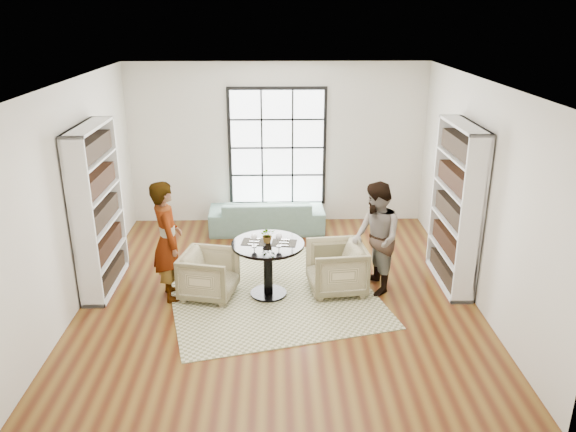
{
  "coord_description": "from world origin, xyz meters",
  "views": [
    {
      "loc": [
        -0.03,
        -7.25,
        3.88
      ],
      "look_at": [
        0.14,
        0.4,
        1.04
      ],
      "focal_mm": 35.0,
      "sensor_mm": 36.0,
      "label": 1
    }
  ],
  "objects_px": {
    "wine_glass_left": "(254,237)",
    "flower_centerpiece": "(268,235)",
    "person_left": "(167,241)",
    "wine_glass_right": "(279,237)",
    "pedestal_table": "(268,258)",
    "person_right": "(376,239)",
    "armchair_left": "(209,275)",
    "sofa": "(267,215)",
    "armchair_right": "(336,268)"
  },
  "relations": [
    {
      "from": "wine_glass_right",
      "to": "pedestal_table",
      "type": "bearing_deg",
      "value": 141.99
    },
    {
      "from": "armchair_left",
      "to": "wine_glass_right",
      "type": "relative_size",
      "value": 3.83
    },
    {
      "from": "sofa",
      "to": "wine_glass_left",
      "type": "bearing_deg",
      "value": 85.42
    },
    {
      "from": "sofa",
      "to": "wine_glass_right",
      "type": "bearing_deg",
      "value": 92.79
    },
    {
      "from": "pedestal_table",
      "to": "armchair_left",
      "type": "relative_size",
      "value": 1.38
    },
    {
      "from": "armchair_right",
      "to": "flower_centerpiece",
      "type": "height_order",
      "value": "flower_centerpiece"
    },
    {
      "from": "pedestal_table",
      "to": "flower_centerpiece",
      "type": "bearing_deg",
      "value": 90.36
    },
    {
      "from": "armchair_left",
      "to": "wine_glass_right",
      "type": "xyz_separation_m",
      "value": [
        0.99,
        -0.11,
        0.61
      ]
    },
    {
      "from": "wine_glass_left",
      "to": "flower_centerpiece",
      "type": "xyz_separation_m",
      "value": [
        0.18,
        0.14,
        -0.02
      ]
    },
    {
      "from": "person_right",
      "to": "person_left",
      "type": "bearing_deg",
      "value": -97.25
    },
    {
      "from": "armchair_left",
      "to": "person_left",
      "type": "relative_size",
      "value": 0.43
    },
    {
      "from": "armchair_right",
      "to": "wine_glass_left",
      "type": "relative_size",
      "value": 4.26
    },
    {
      "from": "wine_glass_left",
      "to": "armchair_right",
      "type": "bearing_deg",
      "value": 11.36
    },
    {
      "from": "sofa",
      "to": "flower_centerpiece",
      "type": "bearing_deg",
      "value": 89.51
    },
    {
      "from": "person_left",
      "to": "flower_centerpiece",
      "type": "bearing_deg",
      "value": -107.58
    },
    {
      "from": "wine_glass_left",
      "to": "wine_glass_right",
      "type": "xyz_separation_m",
      "value": [
        0.34,
        0.0,
        0.0
      ]
    },
    {
      "from": "pedestal_table",
      "to": "sofa",
      "type": "relative_size",
      "value": 0.49
    },
    {
      "from": "pedestal_table",
      "to": "wine_glass_right",
      "type": "distance_m",
      "value": 0.41
    },
    {
      "from": "sofa",
      "to": "person_right",
      "type": "bearing_deg",
      "value": 121.81
    },
    {
      "from": "person_left",
      "to": "person_right",
      "type": "relative_size",
      "value": 1.06
    },
    {
      "from": "person_left",
      "to": "person_right",
      "type": "distance_m",
      "value": 2.92
    },
    {
      "from": "person_left",
      "to": "pedestal_table",
      "type": "bearing_deg",
      "value": -108.5
    },
    {
      "from": "pedestal_table",
      "to": "wine_glass_left",
      "type": "bearing_deg",
      "value": -146.83
    },
    {
      "from": "wine_glass_left",
      "to": "person_left",
      "type": "bearing_deg",
      "value": 174.77
    },
    {
      "from": "person_left",
      "to": "person_right",
      "type": "height_order",
      "value": "person_left"
    },
    {
      "from": "armchair_right",
      "to": "wine_glass_right",
      "type": "relative_size",
      "value": 4.13
    },
    {
      "from": "pedestal_table",
      "to": "person_right",
      "type": "distance_m",
      "value": 1.55
    },
    {
      "from": "armchair_left",
      "to": "person_right",
      "type": "distance_m",
      "value": 2.42
    },
    {
      "from": "sofa",
      "to": "armchair_left",
      "type": "height_order",
      "value": "armchair_left"
    },
    {
      "from": "pedestal_table",
      "to": "person_right",
      "type": "height_order",
      "value": "person_right"
    },
    {
      "from": "person_left",
      "to": "wine_glass_right",
      "type": "relative_size",
      "value": 8.92
    },
    {
      "from": "sofa",
      "to": "wine_glass_right",
      "type": "distance_m",
      "value": 2.71
    },
    {
      "from": "person_left",
      "to": "armchair_left",
      "type": "bearing_deg",
      "value": -108.94
    },
    {
      "from": "wine_glass_right",
      "to": "flower_centerpiece",
      "type": "relative_size",
      "value": 0.86
    },
    {
      "from": "wine_glass_left",
      "to": "sofa",
      "type": "bearing_deg",
      "value": 87.12
    },
    {
      "from": "flower_centerpiece",
      "to": "wine_glass_right",
      "type": "bearing_deg",
      "value": -42.76
    },
    {
      "from": "flower_centerpiece",
      "to": "armchair_right",
      "type": "bearing_deg",
      "value": 5.31
    },
    {
      "from": "armchair_left",
      "to": "flower_centerpiece",
      "type": "xyz_separation_m",
      "value": [
        0.84,
        0.03,
        0.59
      ]
    },
    {
      "from": "person_left",
      "to": "wine_glass_right",
      "type": "xyz_separation_m",
      "value": [
        1.54,
        -0.11,
        0.09
      ]
    },
    {
      "from": "pedestal_table",
      "to": "wine_glass_left",
      "type": "distance_m",
      "value": 0.42
    },
    {
      "from": "pedestal_table",
      "to": "person_right",
      "type": "xyz_separation_m",
      "value": [
        1.53,
        0.11,
        0.23
      ]
    },
    {
      "from": "pedestal_table",
      "to": "armchair_left",
      "type": "bearing_deg",
      "value": -179.27
    },
    {
      "from": "pedestal_table",
      "to": "person_left",
      "type": "relative_size",
      "value": 0.59
    },
    {
      "from": "armchair_left",
      "to": "person_right",
      "type": "xyz_separation_m",
      "value": [
        2.37,
        0.12,
        0.48
      ]
    },
    {
      "from": "armchair_left",
      "to": "pedestal_table",
      "type": "bearing_deg",
      "value": -76.77
    },
    {
      "from": "person_right",
      "to": "wine_glass_left",
      "type": "relative_size",
      "value": 8.71
    },
    {
      "from": "pedestal_table",
      "to": "sofa",
      "type": "distance_m",
      "value": 2.52
    },
    {
      "from": "armchair_right",
      "to": "person_right",
      "type": "relative_size",
      "value": 0.49
    },
    {
      "from": "armchair_right",
      "to": "wine_glass_left",
      "type": "distance_m",
      "value": 1.32
    },
    {
      "from": "pedestal_table",
      "to": "wine_glass_right",
      "type": "relative_size",
      "value": 5.27
    }
  ]
}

